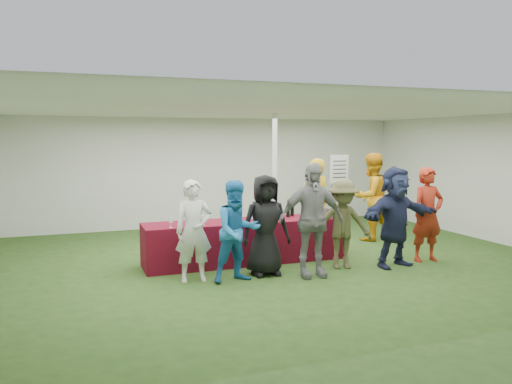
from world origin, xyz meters
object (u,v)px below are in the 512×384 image
object	(u,v)px
customer_3	(311,220)
customer_4	(343,224)
customer_1	(237,231)
customer_2	(265,225)
customer_5	(395,217)
customer_6	(428,214)
customer_0	(194,231)
wine_list_sign	(339,175)
staff_pourer	(315,202)
serving_table	(245,241)
staff_back	(371,197)
dump_bucket	(330,213)

from	to	relation	value
customer_3	customer_4	bearing A→B (deg)	25.45
customer_1	customer_2	size ratio (longest dim) A/B	0.96
customer_5	customer_6	xyz separation A→B (m)	(0.78, 0.13, -0.02)
customer_5	customer_0	bearing A→B (deg)	165.17
wine_list_sign	customer_3	world-z (taller)	customer_3
customer_5	customer_6	world-z (taller)	customer_5
wine_list_sign	staff_pourer	world-z (taller)	wine_list_sign
customer_4	customer_6	distance (m)	1.69
serving_table	customer_3	size ratio (longest dim) A/B	1.97
customer_1	customer_3	distance (m)	1.21
customer_0	customer_5	size ratio (longest dim) A/B	0.91
staff_pourer	customer_5	bearing A→B (deg)	98.62
staff_pourer	customer_3	distance (m)	2.31
wine_list_sign	staff_back	size ratio (longest dim) A/B	0.95
dump_bucket	wine_list_sign	size ratio (longest dim) A/B	0.13
staff_pourer	customer_1	world-z (taller)	staff_pourer
customer_0	customer_2	world-z (taller)	customer_2
staff_back	customer_5	world-z (taller)	staff_back
wine_list_sign	customer_6	distance (m)	3.58
customer_0	wine_list_sign	bearing A→B (deg)	39.62
wine_list_sign	staff_back	bearing A→B (deg)	-93.66
serving_table	wine_list_sign	size ratio (longest dim) A/B	2.00
dump_bucket	customer_4	xyz separation A→B (m)	(-0.17, -0.75, -0.08)
dump_bucket	customer_0	xyz separation A→B (m)	(-2.70, -0.64, -0.05)
dump_bucket	customer_1	xyz separation A→B (m)	(-2.08, -0.89, -0.06)
serving_table	wine_list_sign	world-z (taller)	wine_list_sign
staff_back	customer_0	world-z (taller)	staff_back
dump_bucket	staff_pourer	size ratio (longest dim) A/B	0.13
dump_bucket	customer_0	world-z (taller)	customer_0
staff_pourer	customer_0	size ratio (longest dim) A/B	1.14
customer_3	customer_5	bearing A→B (deg)	7.55
customer_2	customer_6	world-z (taller)	customer_6
customer_1	staff_pourer	bearing A→B (deg)	32.12
customer_6	customer_4	bearing A→B (deg)	179.03
staff_pourer	customer_4	bearing A→B (deg)	71.73
serving_table	customer_4	size ratio (longest dim) A/B	2.38
serving_table	wine_list_sign	bearing A→B (deg)	37.20
serving_table	customer_1	distance (m)	1.29
serving_table	staff_back	world-z (taller)	staff_back
staff_back	customer_3	size ratio (longest dim) A/B	1.04
customer_0	customer_3	xyz separation A→B (m)	(1.82, -0.37, 0.13)
customer_1	customer_4	bearing A→B (deg)	-3.66
wine_list_sign	customer_2	distance (m)	4.73
wine_list_sign	dump_bucket	bearing A→B (deg)	-122.28
dump_bucket	customer_1	bearing A→B (deg)	-156.83
serving_table	customer_2	xyz separation A→B (m)	(0.03, -0.90, 0.44)
dump_bucket	customer_0	size ratio (longest dim) A/B	0.15
dump_bucket	customer_6	xyz separation A→B (m)	(1.51, -0.83, 0.00)
dump_bucket	staff_pourer	world-z (taller)	staff_pourer
staff_pourer	customer_6	size ratio (longest dim) A/B	1.06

